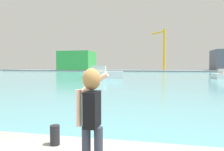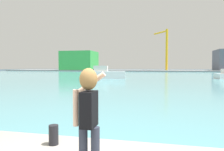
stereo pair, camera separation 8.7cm
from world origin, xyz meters
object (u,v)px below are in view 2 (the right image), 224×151
(port_crane, at_px, (165,46))
(boat_moored, at_px, (105,74))
(harbor_bollard, at_px, (54,135))
(warehouse_left, at_px, (80,61))
(person_photographer, at_px, (88,111))

(port_crane, bearing_deg, boat_moored, -102.53)
(harbor_bollard, xyz_separation_m, boat_moored, (-6.94, 31.57, 0.19))
(harbor_bollard, relative_size, boat_moored, 0.06)
(warehouse_left, height_order, port_crane, port_crane)
(person_photographer, xyz_separation_m, warehouse_left, (-35.03, 88.54, 3.36))
(person_photographer, bearing_deg, boat_moored, 14.87)
(person_photographer, distance_m, port_crane, 90.96)
(boat_moored, xyz_separation_m, port_crane, (12.80, 57.63, 10.31))
(boat_moored, relative_size, warehouse_left, 0.48)
(warehouse_left, xyz_separation_m, port_crane, (39.67, 1.78, 6.29))
(person_photographer, height_order, warehouse_left, warehouse_left)
(harbor_bollard, relative_size, warehouse_left, 0.03)
(warehouse_left, relative_size, port_crane, 0.85)
(harbor_bollard, bearing_deg, warehouse_left, 111.15)
(warehouse_left, bearing_deg, person_photographer, -68.41)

